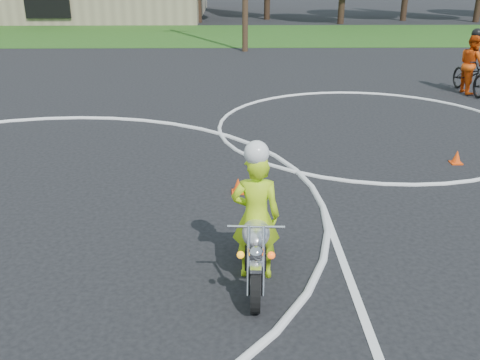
{
  "coord_description": "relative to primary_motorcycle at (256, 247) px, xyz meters",
  "views": [
    {
      "loc": [
        4.35,
        -5.79,
        4.2
      ],
      "look_at": [
        4.46,
        1.7,
        1.1
      ],
      "focal_mm": 40.0,
      "sensor_mm": 36.0,
      "label": 1
    }
  ],
  "objects": [
    {
      "name": "grass_strip",
      "position": [
        -4.67,
        26.34,
        -0.52
      ],
      "size": [
        120.0,
        10.0,
        0.02
      ],
      "primitive_type": "cube",
      "color": "#1E4714",
      "rests_on": "ground"
    },
    {
      "name": "course_markings",
      "position": [
        -2.5,
        3.7,
        -0.53
      ],
      "size": [
        19.05,
        19.05,
        0.12
      ],
      "color": "silver",
      "rests_on": "ground"
    },
    {
      "name": "primary_motorcycle",
      "position": [
        0.0,
        0.0,
        0.0
      ],
      "size": [
        0.73,
        2.09,
        1.1
      ],
      "rotation": [
        0.0,
        0.0,
        -0.04
      ],
      "color": "black",
      "rests_on": "ground"
    },
    {
      "name": "rider_primary_grp",
      "position": [
        -0.0,
        0.14,
        0.45
      ],
      "size": [
        0.69,
        0.47,
        2.04
      ],
      "rotation": [
        0.0,
        0.0,
        -0.04
      ],
      "color": "#B4E117",
      "rests_on": "ground"
    },
    {
      "name": "rider_second_grp",
      "position": [
        7.68,
        11.35,
        0.22
      ],
      "size": [
        0.93,
        2.26,
        2.13
      ],
      "rotation": [
        0.0,
        0.0,
        0.07
      ],
      "color": "black",
      "rests_on": "ground"
    },
    {
      "name": "traffic_cones",
      "position": [
        1.41,
        2.52,
        -0.4
      ],
      "size": [
        21.15,
        11.71,
        0.3
      ],
      "color": "#FF490D",
      "rests_on": "ground"
    }
  ]
}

